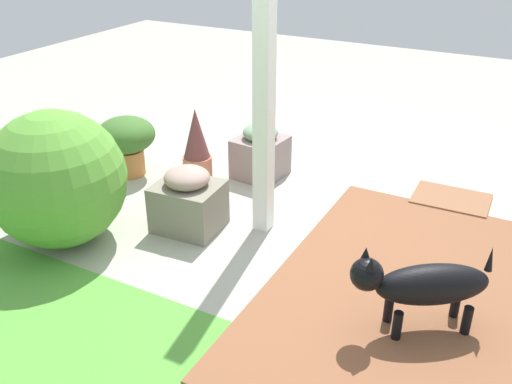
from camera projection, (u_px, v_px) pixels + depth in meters
ground_plane at (302, 237)px, 3.95m from camera, size 12.00×12.00×0.00m
brick_path at (427, 300)px, 3.31m from camera, size 1.80×2.40×0.02m
porch_pillar at (264, 67)px, 3.55m from camera, size 0.11×0.11×2.31m
stone_planter_nearest at (260, 153)px, 4.75m from camera, size 0.41×0.43×0.45m
stone_planter_mid at (188, 201)px, 3.97m from camera, size 0.47×0.41×0.47m
round_shrub at (56, 179)px, 3.72m from camera, size 0.92×0.92×0.92m
terracotta_pot_broad at (126, 140)px, 4.73m from camera, size 0.49×0.49×0.50m
terracotta_pot_spiky at (197, 150)px, 4.53m from camera, size 0.23×0.23×0.66m
dog at (422, 284)px, 2.96m from camera, size 0.69×0.54×0.52m
doormat at (451, 199)px, 4.42m from camera, size 0.58×0.43×0.03m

